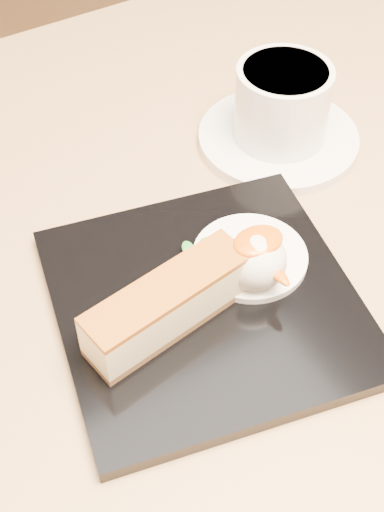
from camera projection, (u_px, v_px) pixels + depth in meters
table at (225, 356)px, 0.70m from camera, size 0.80×0.80×0.72m
dessert_plate at (206, 303)px, 0.54m from camera, size 0.26×0.26×0.01m
cheesecake at (168, 304)px, 0.50m from camera, size 0.13×0.05×0.04m
cream_smear at (250, 257)px, 0.56m from camera, size 0.09×0.09×0.01m
ice_cream_scoop at (256, 261)px, 0.53m from camera, size 0.05×0.05×0.05m
mango_sauce at (258, 241)px, 0.51m from camera, size 0.04×0.03×0.01m
mint_sprig at (201, 247)px, 0.56m from camera, size 0.04×0.03×0.00m
saucer at (278, 138)px, 0.67m from camera, size 0.15×0.15×0.01m
coffee_cup at (284, 101)px, 0.64m from camera, size 0.11×0.09×0.07m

